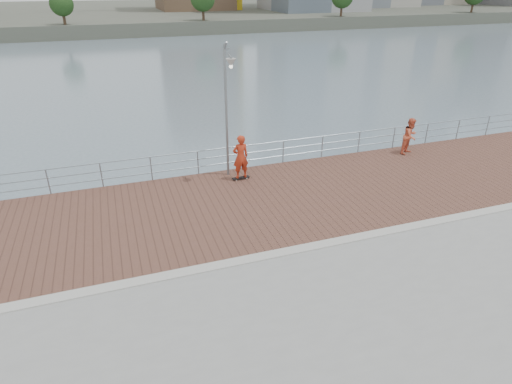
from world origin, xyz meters
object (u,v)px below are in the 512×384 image
object	(u,v)px
guardrail	(220,157)
bystander	(410,136)
skateboarder	(241,157)
street_lamp	(228,90)

from	to	relation	value
guardrail	bystander	distance (m)	9.55
guardrail	skateboarder	world-z (taller)	skateboarder
guardrail	bystander	size ratio (longest dim) A/B	21.65
skateboarder	bystander	bearing A→B (deg)	177.04
skateboarder	street_lamp	bearing A→B (deg)	-40.90
guardrail	bystander	bearing A→B (deg)	-5.53
skateboarder	bystander	size ratio (longest dim) A/B	1.07
guardrail	street_lamp	size ratio (longest dim) A/B	7.11
guardrail	skateboarder	distance (m)	1.39
skateboarder	bystander	xyz separation A→B (m)	(8.90, 0.27, -0.15)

